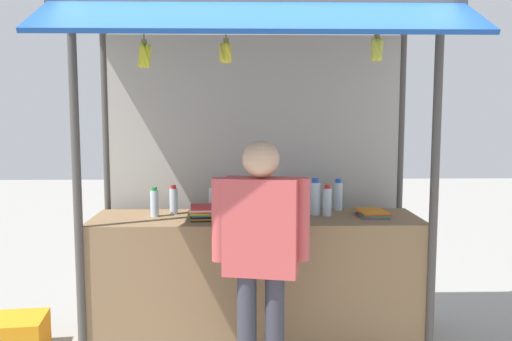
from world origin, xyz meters
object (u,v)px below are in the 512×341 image
at_px(banana_bunch_rightmost, 145,55).
at_px(banana_bunch_inner_left, 226,52).
at_px(magazine_stack_back_right, 204,212).
at_px(water_bottle_far_right, 213,200).
at_px(vendor_person, 261,243).
at_px(water_bottle_rear_center, 174,201).
at_px(water_bottle_right, 315,198).
at_px(water_bottle_front_right, 327,201).
at_px(water_bottle_back_left, 155,203).
at_px(magazine_stack_front_left, 265,211).
at_px(water_bottle_center, 338,195).
at_px(magazine_stack_left, 373,213).
at_px(banana_bunch_inner_right, 377,49).
at_px(plastic_crate, 18,335).

distance_m(banana_bunch_rightmost, banana_bunch_inner_left, 0.53).
bearing_deg(magazine_stack_back_right, water_bottle_far_right, 73.19).
height_order(banana_bunch_inner_left, vendor_person, banana_bunch_inner_left).
distance_m(water_bottle_rear_center, water_bottle_right, 1.09).
bearing_deg(water_bottle_front_right, water_bottle_back_left, -179.96).
height_order(magazine_stack_front_left, vendor_person, vendor_person).
height_order(water_bottle_far_right, banana_bunch_rightmost, banana_bunch_rightmost).
distance_m(water_bottle_center, magazine_stack_left, 0.35).
bearing_deg(magazine_stack_back_right, water_bottle_right, 9.05).
bearing_deg(vendor_person, water_bottle_rear_center, 139.15).
bearing_deg(water_bottle_right, magazine_stack_left, -8.15).
relative_size(water_bottle_center, banana_bunch_inner_right, 1.00).
bearing_deg(water_bottle_center, banana_bunch_inner_left, -141.06).
relative_size(magazine_stack_front_left, banana_bunch_inner_left, 1.24).
xyz_separation_m(water_bottle_front_right, vendor_person, (-0.53, -0.75, -0.14)).
xyz_separation_m(water_bottle_center, vendor_person, (-0.65, -0.98, -0.14)).
height_order(water_bottle_far_right, water_bottle_front_right, water_bottle_front_right).
xyz_separation_m(water_bottle_back_left, plastic_crate, (-1.00, -0.14, -0.96)).
xyz_separation_m(magazine_stack_back_right, vendor_person, (0.40, -0.65, -0.07)).
distance_m(magazine_stack_back_right, vendor_person, 0.77).
distance_m(water_bottle_center, plastic_crate, 2.64).
distance_m(water_bottle_right, plastic_crate, 2.43).
distance_m(water_bottle_center, magazine_stack_back_right, 1.10).
xyz_separation_m(water_bottle_back_left, banana_bunch_rightmost, (0.03, -0.47, 1.04)).
xyz_separation_m(water_bottle_back_left, magazine_stack_back_right, (0.38, -0.10, -0.06)).
bearing_deg(plastic_crate, water_bottle_front_right, 3.62).
distance_m(water_bottle_back_left, banana_bunch_inner_right, 1.94).
bearing_deg(magazine_stack_front_left, banana_bunch_inner_left, -120.86).
relative_size(water_bottle_rear_center, magazine_stack_left, 0.77).
xyz_separation_m(water_bottle_center, magazine_stack_left, (0.22, -0.26, -0.10)).
bearing_deg(vendor_person, banana_bunch_rightmost, 171.28).
relative_size(water_bottle_right, plastic_crate, 0.74).
distance_m(water_bottle_far_right, magazine_stack_front_left, 0.41).
distance_m(water_bottle_right, banana_bunch_inner_left, 1.33).
bearing_deg(magazine_stack_left, vendor_person, -140.30).
bearing_deg(water_bottle_center, magazine_stack_front_left, -157.38).
bearing_deg(magazine_stack_front_left, water_bottle_far_right, 163.87).
height_order(magazine_stack_back_right, magazine_stack_left, magazine_stack_back_right).
xyz_separation_m(magazine_stack_back_right, banana_bunch_inner_left, (0.18, -0.37, 1.12)).
height_order(magazine_stack_left, magazine_stack_front_left, magazine_stack_front_left).
distance_m(magazine_stack_back_right, banana_bunch_inner_right, 1.67).
distance_m(water_bottle_center, water_bottle_far_right, 1.00).
height_order(magazine_stack_left, banana_bunch_rightmost, banana_bunch_rightmost).
xyz_separation_m(water_bottle_center, banana_bunch_inner_right, (0.11, -0.70, 1.07)).
distance_m(water_bottle_rear_center, water_bottle_front_right, 1.17).
bearing_deg(banana_bunch_inner_right, water_bottle_right, 122.40).
height_order(water_bottle_back_left, plastic_crate, water_bottle_back_left).
xyz_separation_m(water_bottle_far_right, vendor_person, (0.34, -0.84, -0.13)).
xyz_separation_m(water_bottle_center, water_bottle_right, (-0.21, -0.19, 0.01)).
relative_size(water_bottle_front_right, banana_bunch_inner_right, 0.94).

